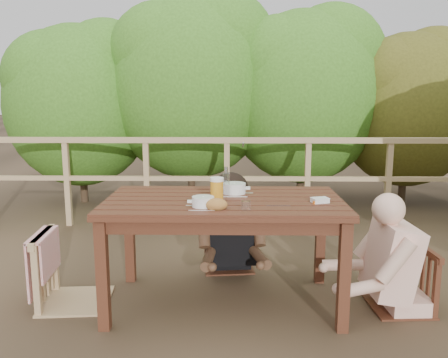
{
  "coord_description": "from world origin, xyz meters",
  "views": [
    {
      "loc": [
        0.05,
        -3.18,
        1.49
      ],
      "look_at": [
        0.0,
        0.05,
        0.9
      ],
      "focal_mm": 37.73,
      "sensor_mm": 36.0,
      "label": 1
    }
  ],
  "objects_px": {
    "woman": "(228,193)",
    "soup_near": "(203,203)",
    "chair_left": "(73,237)",
    "soup_far": "(234,189)",
    "tumbler": "(246,207)",
    "diner_right": "(410,214)",
    "beer_glass": "(217,190)",
    "bottle": "(226,182)",
    "butter_tub": "(320,201)",
    "chair_right": "(402,252)",
    "table": "(224,253)",
    "chair_far": "(228,221)",
    "bread_roll": "(216,205)"
  },
  "relations": [
    {
      "from": "woman",
      "to": "soup_near",
      "type": "relative_size",
      "value": 5.37
    },
    {
      "from": "chair_left",
      "to": "soup_far",
      "type": "xyz_separation_m",
      "value": [
        1.14,
        0.18,
        0.31
      ]
    },
    {
      "from": "tumbler",
      "to": "soup_far",
      "type": "bearing_deg",
      "value": 98.12
    },
    {
      "from": "chair_left",
      "to": "woman",
      "type": "height_order",
      "value": "woman"
    },
    {
      "from": "diner_right",
      "to": "tumbler",
      "type": "height_order",
      "value": "diner_right"
    },
    {
      "from": "soup_near",
      "to": "beer_glass",
      "type": "height_order",
      "value": "beer_glass"
    },
    {
      "from": "bottle",
      "to": "butter_tub",
      "type": "xyz_separation_m",
      "value": [
        0.63,
        -0.22,
        -0.09
      ]
    },
    {
      "from": "chair_right",
      "to": "butter_tub",
      "type": "bearing_deg",
      "value": -88.17
    },
    {
      "from": "chair_right",
      "to": "soup_far",
      "type": "relative_size",
      "value": 2.99
    },
    {
      "from": "woman",
      "to": "butter_tub",
      "type": "height_order",
      "value": "woman"
    },
    {
      "from": "soup_near",
      "to": "tumbler",
      "type": "distance_m",
      "value": 0.28
    },
    {
      "from": "soup_far",
      "to": "table",
      "type": "bearing_deg",
      "value": -112.58
    },
    {
      "from": "beer_glass",
      "to": "tumbler",
      "type": "relative_size",
      "value": 2.53
    },
    {
      "from": "bottle",
      "to": "soup_far",
      "type": "bearing_deg",
      "value": 46.92
    },
    {
      "from": "chair_far",
      "to": "bread_roll",
      "type": "xyz_separation_m",
      "value": [
        -0.07,
        -1.0,
        0.38
      ]
    },
    {
      "from": "bread_roll",
      "to": "soup_near",
      "type": "bearing_deg",
      "value": 148.16
    },
    {
      "from": "chair_right",
      "to": "chair_left",
      "type": "bearing_deg",
      "value": -94.29
    },
    {
      "from": "chair_far",
      "to": "soup_far",
      "type": "xyz_separation_m",
      "value": [
        0.05,
        -0.53,
        0.39
      ]
    },
    {
      "from": "diner_right",
      "to": "soup_far",
      "type": "xyz_separation_m",
      "value": [
        -1.19,
        0.24,
        0.12
      ]
    },
    {
      "from": "table",
      "to": "soup_near",
      "type": "distance_m",
      "value": 0.5
    },
    {
      "from": "diner_right",
      "to": "butter_tub",
      "type": "bearing_deg",
      "value": 91.6
    },
    {
      "from": "chair_far",
      "to": "bread_roll",
      "type": "bearing_deg",
      "value": -100.29
    },
    {
      "from": "woman",
      "to": "tumbler",
      "type": "xyz_separation_m",
      "value": [
        0.12,
        -1.04,
        0.14
      ]
    },
    {
      "from": "chair_left",
      "to": "chair_right",
      "type": "distance_m",
      "value": 2.3
    },
    {
      "from": "diner_right",
      "to": "tumbler",
      "type": "distance_m",
      "value": 1.15
    },
    {
      "from": "table",
      "to": "bottle",
      "type": "distance_m",
      "value": 0.5
    },
    {
      "from": "bread_roll",
      "to": "beer_glass",
      "type": "bearing_deg",
      "value": 91.08
    },
    {
      "from": "soup_far",
      "to": "beer_glass",
      "type": "height_order",
      "value": "beer_glass"
    },
    {
      "from": "table",
      "to": "chair_far",
      "type": "height_order",
      "value": "chair_far"
    },
    {
      "from": "table",
      "to": "soup_far",
      "type": "height_order",
      "value": "soup_far"
    },
    {
      "from": "table",
      "to": "tumbler",
      "type": "bearing_deg",
      "value": -64.91
    },
    {
      "from": "chair_right",
      "to": "bottle",
      "type": "bearing_deg",
      "value": -100.93
    },
    {
      "from": "table",
      "to": "diner_right",
      "type": "distance_m",
      "value": 1.3
    },
    {
      "from": "soup_far",
      "to": "bottle",
      "type": "height_order",
      "value": "bottle"
    },
    {
      "from": "table",
      "to": "beer_glass",
      "type": "xyz_separation_m",
      "value": [
        -0.05,
        -0.07,
        0.47
      ]
    },
    {
      "from": "diner_right",
      "to": "bread_roll",
      "type": "bearing_deg",
      "value": 97.0
    },
    {
      "from": "bottle",
      "to": "diner_right",
      "type": "bearing_deg",
      "value": -7.81
    },
    {
      "from": "woman",
      "to": "bottle",
      "type": "xyz_separation_m",
      "value": [
        -0.01,
        -0.62,
        0.21
      ]
    },
    {
      "from": "chair_left",
      "to": "tumbler",
      "type": "relative_size",
      "value": 14.02
    },
    {
      "from": "soup_near",
      "to": "tumbler",
      "type": "relative_size",
      "value": 3.48
    },
    {
      "from": "chair_left",
      "to": "woman",
      "type": "bearing_deg",
      "value": -60.93
    },
    {
      "from": "chair_right",
      "to": "bottle",
      "type": "height_order",
      "value": "bottle"
    },
    {
      "from": "chair_left",
      "to": "chair_far",
      "type": "height_order",
      "value": "chair_left"
    },
    {
      "from": "beer_glass",
      "to": "butter_tub",
      "type": "xyz_separation_m",
      "value": [
        0.69,
        -0.03,
        -0.06
      ]
    },
    {
      "from": "diner_right",
      "to": "chair_left",
      "type": "bearing_deg",
      "value": 85.73
    },
    {
      "from": "table",
      "to": "bread_roll",
      "type": "xyz_separation_m",
      "value": [
        -0.04,
        -0.29,
        0.42
      ]
    },
    {
      "from": "chair_left",
      "to": "bottle",
      "type": "height_order",
      "value": "chair_left"
    },
    {
      "from": "bottle",
      "to": "tumbler",
      "type": "distance_m",
      "value": 0.45
    },
    {
      "from": "beer_glass",
      "to": "soup_far",
      "type": "bearing_deg",
      "value": 64.43
    },
    {
      "from": "table",
      "to": "woman",
      "type": "xyz_separation_m",
      "value": [
        0.03,
        0.73,
        0.27
      ]
    }
  ]
}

